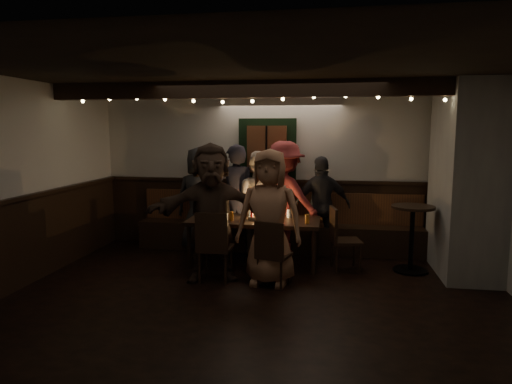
% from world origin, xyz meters
% --- Properties ---
extents(room, '(6.02, 5.01, 2.62)m').
position_xyz_m(room, '(1.07, 1.42, 1.07)').
color(room, black).
rests_on(room, ground).
extents(dining_table, '(1.90, 0.81, 0.82)m').
position_xyz_m(dining_table, '(-0.25, 1.40, 0.62)').
color(dining_table, black).
rests_on(dining_table, ground).
extents(chair_near_left, '(0.42, 0.42, 0.93)m').
position_xyz_m(chair_near_left, '(-0.63, 0.54, 0.53)').
color(chair_near_left, black).
rests_on(chair_near_left, ground).
extents(chair_near_right, '(0.47, 0.47, 0.85)m').
position_xyz_m(chair_near_right, '(0.13, 0.48, 0.48)').
color(chair_near_right, black).
rests_on(chair_near_right, ground).
extents(chair_end, '(0.47, 0.47, 0.89)m').
position_xyz_m(chair_end, '(0.98, 1.35, 0.50)').
color(chair_end, black).
rests_on(chair_end, ground).
extents(high_top, '(0.58, 0.58, 0.93)m').
position_xyz_m(high_top, '(1.97, 1.44, 0.59)').
color(high_top, black).
rests_on(high_top, ground).
extents(person_a, '(0.85, 0.57, 1.69)m').
position_xyz_m(person_a, '(-1.26, 2.11, 0.85)').
color(person_a, '#28282B').
rests_on(person_a, ground).
extents(person_b, '(0.72, 0.57, 1.74)m').
position_xyz_m(person_b, '(-0.65, 2.02, 0.87)').
color(person_b, black).
rests_on(person_b, ground).
extents(person_c, '(0.93, 0.81, 1.64)m').
position_xyz_m(person_c, '(-0.30, 2.06, 0.82)').
color(person_c, beige).
rests_on(person_c, ground).
extents(person_d, '(1.33, 1.07, 1.79)m').
position_xyz_m(person_d, '(0.12, 2.07, 0.90)').
color(person_d, maroon).
rests_on(person_d, ground).
extents(person_e, '(0.99, 0.63, 1.56)m').
position_xyz_m(person_e, '(0.71, 2.08, 0.78)').
color(person_e, '#28272B').
rests_on(person_e, ground).
extents(person_f, '(1.75, 0.99, 1.80)m').
position_xyz_m(person_f, '(-0.69, 0.68, 0.90)').
color(person_f, '#38281F').
rests_on(person_f, ground).
extents(person_g, '(0.89, 0.61, 1.73)m').
position_xyz_m(person_g, '(0.08, 0.63, 0.87)').
color(person_g, '#9F6C4F').
rests_on(person_g, ground).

